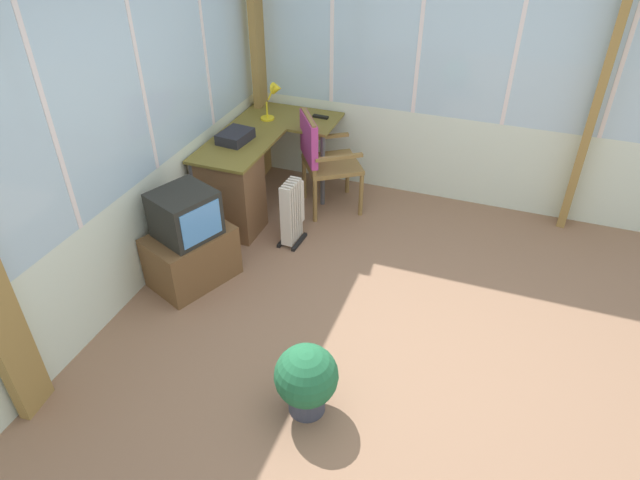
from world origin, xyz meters
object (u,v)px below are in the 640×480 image
object	(u,v)px
potted_plant	(306,379)
desk_lamp	(275,95)
space_heater	(293,211)
tv_remote	(321,117)
tv_on_stand	(190,243)
desk	(236,185)
wooden_armchair	(319,152)
paper_tray	(235,136)

from	to	relation	value
potted_plant	desk_lamp	bearing A→B (deg)	27.10
space_heater	potted_plant	world-z (taller)	space_heater
desk_lamp	tv_remote	world-z (taller)	desk_lamp
desk_lamp	space_heater	bearing A→B (deg)	-148.99
desk_lamp	tv_on_stand	world-z (taller)	desk_lamp
space_heater	desk	bearing A→B (deg)	84.03
wooden_armchair	space_heater	bearing A→B (deg)	177.78
desk_lamp	potted_plant	xyz separation A→B (m)	(-2.50, -1.28, -0.69)
paper_tray	desk_lamp	bearing A→B (deg)	-10.39
desk	tv_remote	world-z (taller)	tv_remote
desk_lamp	desk	bearing A→B (deg)	176.21
wooden_armchair	potted_plant	size ratio (longest dim) A/B	1.92
tv_remote	paper_tray	size ratio (longest dim) A/B	0.50
tv_remote	wooden_armchair	bearing A→B (deg)	-159.22
tv_on_stand	desk	bearing A→B (deg)	1.68
potted_plant	wooden_armchair	bearing A→B (deg)	18.44
space_heater	paper_tray	bearing A→B (deg)	69.08
tv_on_stand	desk_lamp	bearing A→B (deg)	-0.99
desk	paper_tray	bearing A→B (deg)	18.46
desk	desk_lamp	size ratio (longest dim) A/B	4.28
wooden_armchair	space_heater	world-z (taller)	wooden_armchair
tv_remote	space_heater	bearing A→B (deg)	-171.15
wooden_armchair	potted_plant	world-z (taller)	wooden_armchair
desk_lamp	tv_on_stand	bearing A→B (deg)	179.01
desk	space_heater	bearing A→B (deg)	-95.97
paper_tray	space_heater	bearing A→B (deg)	-110.92
paper_tray	wooden_armchair	xyz separation A→B (m)	(0.35, -0.65, -0.20)
tv_remote	tv_on_stand	size ratio (longest dim) A/B	0.19
desk_lamp	wooden_armchair	bearing A→B (deg)	-116.14
space_heater	potted_plant	distance (m)	1.82
desk_lamp	tv_remote	distance (m)	0.47
tv_remote	tv_on_stand	world-z (taller)	tv_on_stand
desk	space_heater	distance (m)	0.58
potted_plant	desk	bearing A→B (deg)	37.92
space_heater	wooden_armchair	bearing A→B (deg)	-2.22
desk	wooden_armchair	xyz separation A→B (m)	(0.53, -0.59, 0.18)
paper_tray	space_heater	xyz separation A→B (m)	(-0.24, -0.62, -0.49)
tv_on_stand	space_heater	world-z (taller)	tv_on_stand
desk	wooden_armchair	world-z (taller)	wooden_armchair
potted_plant	space_heater	bearing A→B (deg)	24.98
tv_remote	potted_plant	distance (m)	2.81
paper_tray	potted_plant	size ratio (longest dim) A/B	0.61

